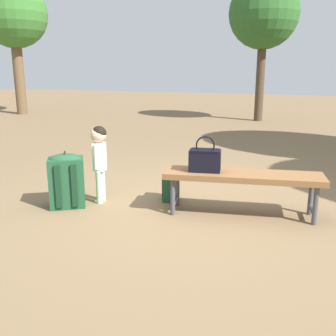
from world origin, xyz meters
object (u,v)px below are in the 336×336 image
child_standing (99,152)px  tree_back (13,15)px  handbag (205,159)px  backpack_large (67,179)px  backpack_small (171,186)px  tree_far (264,14)px  park_bench (243,178)px

child_standing → tree_back: size_ratio=0.21×
handbag → tree_back: tree_back is taller
backpack_large → tree_back: tree_back is taller
handbag → backpack_small: size_ratio=1.07×
child_standing → tree_back: bearing=-44.2°
tree_back → backpack_large: bearing=133.6°
handbag → backpack_small: bearing=-26.5°
backpack_small → tree_far: bearing=-89.3°
tree_far → tree_back: 7.70m
backpack_small → park_bench: bearing=169.2°
tree_far → tree_back: bearing=7.9°
handbag → tree_far: size_ratio=0.09×
park_bench → tree_far: (0.94, -7.70, 2.51)m
handbag → backpack_large: handbag is taller
child_standing → backpack_large: size_ratio=1.39×
handbag → child_standing: (1.18, 0.10, 0.00)m
backpack_small → tree_far: 8.02m
tree_back → tree_far: bearing=-172.1°
handbag → child_standing: 1.19m
handbag → park_bench: bearing=-169.8°
handbag → child_standing: child_standing is taller
park_bench → backpack_large: backpack_large is taller
child_standing → tree_back: tree_back is taller
park_bench → handbag: (0.38, 0.07, 0.18)m
handbag → backpack_small: handbag is taller
park_bench → backpack_small: bearing=-10.8°
park_bench → handbag: handbag is taller
backpack_small → child_standing: bearing=24.6°
handbag → tree_far: bearing=-85.9°
tree_far → handbag: bearing=94.1°
park_bench → tree_far: 8.15m
child_standing → backpack_large: child_standing is taller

